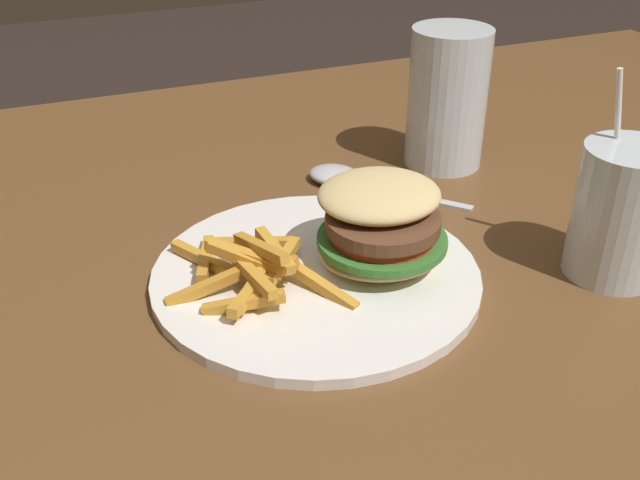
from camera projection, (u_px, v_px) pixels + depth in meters
dining_table at (299, 325)px, 0.73m from camera, size 1.69×1.01×0.72m
meal_plate_near at (343, 252)px, 0.65m from camera, size 0.29×0.29×0.09m
beer_glass at (447, 103)px, 0.83m from camera, size 0.09×0.09×0.16m
juice_glass at (620, 217)px, 0.64m from camera, size 0.08×0.08×0.18m
spoon at (341, 177)px, 0.82m from camera, size 0.15×0.16×0.02m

